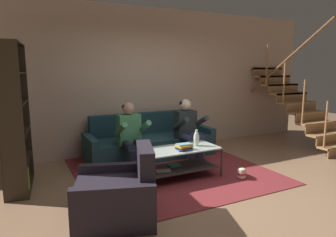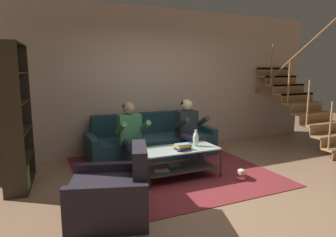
{
  "view_description": "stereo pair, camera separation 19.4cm",
  "coord_description": "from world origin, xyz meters",
  "px_view_note": "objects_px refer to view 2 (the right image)",
  "views": [
    {
      "loc": [
        -2.36,
        -3.29,
        1.69
      ],
      "look_at": [
        -0.15,
        1.08,
        0.87
      ],
      "focal_mm": 32.0,
      "sensor_mm": 36.0,
      "label": 1
    },
    {
      "loc": [
        -2.19,
        -3.37,
        1.69
      ],
      "look_at": [
        -0.15,
        1.08,
        0.87
      ],
      "focal_mm": 32.0,
      "sensor_mm": 36.0,
      "label": 2
    }
  ],
  "objects_px": {
    "armchair": "(112,194)",
    "person_seated_left": "(131,133)",
    "coffee_table": "(178,158)",
    "vase": "(196,139)",
    "person_seated_right": "(189,128)",
    "couch": "(151,142)",
    "bookshelf": "(13,128)",
    "book_stack": "(183,147)",
    "popcorn_tub": "(241,175)"
  },
  "relations": [
    {
      "from": "bookshelf",
      "to": "person_seated_left",
      "type": "bearing_deg",
      "value": 3.33
    },
    {
      "from": "coffee_table",
      "to": "vase",
      "type": "relative_size",
      "value": 4.67
    },
    {
      "from": "bookshelf",
      "to": "book_stack",
      "type": "bearing_deg",
      "value": -18.54
    },
    {
      "from": "vase",
      "to": "book_stack",
      "type": "height_order",
      "value": "vase"
    },
    {
      "from": "person_seated_right",
      "to": "coffee_table",
      "type": "height_order",
      "value": "person_seated_right"
    },
    {
      "from": "coffee_table",
      "to": "person_seated_left",
      "type": "bearing_deg",
      "value": 123.82
    },
    {
      "from": "vase",
      "to": "bookshelf",
      "type": "xyz_separation_m",
      "value": [
        -2.59,
        0.65,
        0.26
      ]
    },
    {
      "from": "coffee_table",
      "to": "popcorn_tub",
      "type": "height_order",
      "value": "coffee_table"
    },
    {
      "from": "person_seated_left",
      "to": "person_seated_right",
      "type": "height_order",
      "value": "person_seated_left"
    },
    {
      "from": "coffee_table",
      "to": "person_seated_right",
      "type": "bearing_deg",
      "value": 51.32
    },
    {
      "from": "armchair",
      "to": "person_seated_left",
      "type": "bearing_deg",
      "value": 64.94
    },
    {
      "from": "popcorn_tub",
      "to": "bookshelf",
      "type": "bearing_deg",
      "value": 159.52
    },
    {
      "from": "person_seated_left",
      "to": "popcorn_tub",
      "type": "height_order",
      "value": "person_seated_left"
    },
    {
      "from": "vase",
      "to": "bookshelf",
      "type": "bearing_deg",
      "value": 165.98
    },
    {
      "from": "bookshelf",
      "to": "armchair",
      "type": "height_order",
      "value": "bookshelf"
    },
    {
      "from": "person_seated_right",
      "to": "book_stack",
      "type": "bearing_deg",
      "value": -124.22
    },
    {
      "from": "person_seated_left",
      "to": "vase",
      "type": "distance_m",
      "value": 1.11
    },
    {
      "from": "couch",
      "to": "bookshelf",
      "type": "height_order",
      "value": "bookshelf"
    },
    {
      "from": "armchair",
      "to": "coffee_table",
      "type": "bearing_deg",
      "value": 33.04
    },
    {
      "from": "armchair",
      "to": "popcorn_tub",
      "type": "relative_size",
      "value": 5.96
    },
    {
      "from": "person_seated_left",
      "to": "popcorn_tub",
      "type": "distance_m",
      "value": 1.9
    },
    {
      "from": "vase",
      "to": "person_seated_left",
      "type": "bearing_deg",
      "value": 137.68
    },
    {
      "from": "coffee_table",
      "to": "bookshelf",
      "type": "height_order",
      "value": "bookshelf"
    },
    {
      "from": "armchair",
      "to": "person_seated_right",
      "type": "bearing_deg",
      "value": 40.27
    },
    {
      "from": "couch",
      "to": "vase",
      "type": "relative_size",
      "value": 9.32
    },
    {
      "from": "coffee_table",
      "to": "popcorn_tub",
      "type": "relative_size",
      "value": 6.71
    },
    {
      "from": "person_seated_left",
      "to": "book_stack",
      "type": "relative_size",
      "value": 4.48
    },
    {
      "from": "bookshelf",
      "to": "popcorn_tub",
      "type": "height_order",
      "value": "bookshelf"
    },
    {
      "from": "couch",
      "to": "armchair",
      "type": "relative_size",
      "value": 2.25
    },
    {
      "from": "person_seated_left",
      "to": "person_seated_right",
      "type": "relative_size",
      "value": 1.0
    },
    {
      "from": "couch",
      "to": "coffee_table",
      "type": "height_order",
      "value": "couch"
    },
    {
      "from": "person_seated_left",
      "to": "armchair",
      "type": "bearing_deg",
      "value": -115.06
    },
    {
      "from": "person_seated_right",
      "to": "armchair",
      "type": "bearing_deg",
      "value": -139.73
    },
    {
      "from": "armchair",
      "to": "couch",
      "type": "bearing_deg",
      "value": 58.28
    },
    {
      "from": "person_seated_right",
      "to": "book_stack",
      "type": "relative_size",
      "value": 4.47
    },
    {
      "from": "coffee_table",
      "to": "vase",
      "type": "height_order",
      "value": "vase"
    },
    {
      "from": "person_seated_left",
      "to": "vase",
      "type": "relative_size",
      "value": 4.33
    },
    {
      "from": "bookshelf",
      "to": "person_seated_right",
      "type": "bearing_deg",
      "value": 2.03
    },
    {
      "from": "coffee_table",
      "to": "vase",
      "type": "xyz_separation_m",
      "value": [
        0.31,
        0.01,
        0.28
      ]
    },
    {
      "from": "couch",
      "to": "armchair",
      "type": "distance_m",
      "value": 2.46
    },
    {
      "from": "coffee_table",
      "to": "popcorn_tub",
      "type": "xyz_separation_m",
      "value": [
        0.82,
        -0.5,
        -0.23
      ]
    },
    {
      "from": "person_seated_right",
      "to": "vase",
      "type": "xyz_separation_m",
      "value": [
        -0.3,
        -0.75,
        -0.01
      ]
    },
    {
      "from": "couch",
      "to": "book_stack",
      "type": "xyz_separation_m",
      "value": [
        -0.03,
        -1.39,
        0.25
      ]
    },
    {
      "from": "person_seated_right",
      "to": "coffee_table",
      "type": "distance_m",
      "value": 1.02
    },
    {
      "from": "couch",
      "to": "bookshelf",
      "type": "distance_m",
      "value": 2.48
    },
    {
      "from": "coffee_table",
      "to": "book_stack",
      "type": "relative_size",
      "value": 4.83
    },
    {
      "from": "book_stack",
      "to": "popcorn_tub",
      "type": "distance_m",
      "value": 0.99
    },
    {
      "from": "person_seated_right",
      "to": "popcorn_tub",
      "type": "distance_m",
      "value": 1.38
    },
    {
      "from": "couch",
      "to": "popcorn_tub",
      "type": "bearing_deg",
      "value": -66.6
    },
    {
      "from": "coffee_table",
      "to": "armchair",
      "type": "xyz_separation_m",
      "value": [
        -1.24,
        -0.81,
        -0.04
      ]
    }
  ]
}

